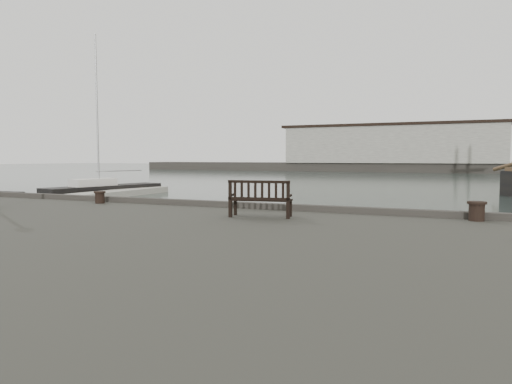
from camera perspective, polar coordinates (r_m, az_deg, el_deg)
ground at (r=14.17m, az=2.83°, el=-8.42°), size 400.00×400.00×0.00m
pontoon at (r=33.94m, az=-23.82°, el=-0.92°), size 2.00×24.00×0.50m
breakwater at (r=105.38m, az=18.30°, el=4.72°), size 140.00×9.50×12.20m
bench at (r=12.01m, az=0.57°, el=-1.72°), size 1.71×0.85×0.94m
bollard_left at (r=16.54m, az=-18.94°, el=-0.63°), size 0.45×0.45×0.41m
bollard_right at (r=12.54m, az=25.87°, el=-2.17°), size 0.61×0.61×0.48m
yacht_b at (r=40.50m, az=-18.40°, el=0.01°), size 4.64×10.71×13.77m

